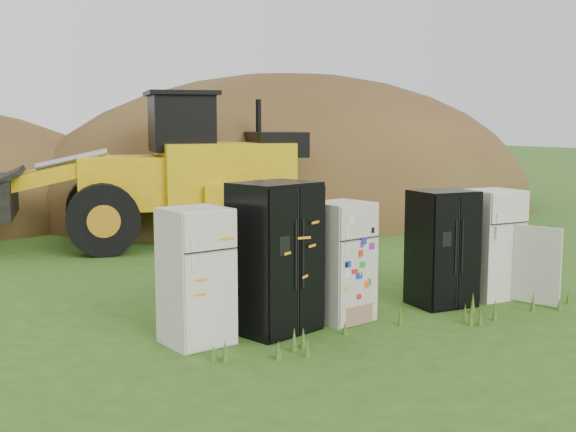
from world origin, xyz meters
name	(u,v)px	position (x,y,z in m)	size (l,w,h in m)	color
ground	(369,316)	(0.00, 0.00, 0.00)	(120.00, 120.00, 0.00)	#2C5416
fridge_leftmost	(196,276)	(-2.55, 0.00, 0.83)	(0.73, 0.70, 1.65)	silver
fridge_black_side	(275,257)	(-1.48, 0.00, 0.96)	(1.00, 0.79, 1.92)	black
fridge_sticker	(341,262)	(-0.46, 0.02, 0.81)	(0.72, 0.66, 1.61)	silver
fridge_black_right	(442,248)	(1.28, -0.01, 0.85)	(0.85, 0.70, 1.69)	black
fridge_open_door	(492,244)	(2.27, 0.00, 0.83)	(0.75, 0.69, 1.65)	silver
wheel_loader	(144,169)	(-0.83, 7.27, 1.67)	(6.91, 2.80, 3.34)	#CB940D
dirt_mound_right	(294,208)	(5.42, 11.64, 0.00)	(16.58, 12.16, 8.36)	#4A3017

